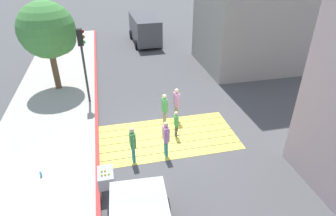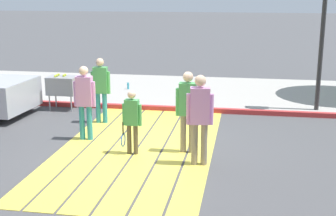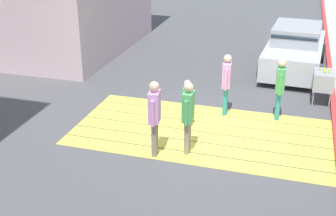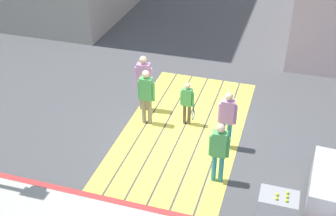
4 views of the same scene
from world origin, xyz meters
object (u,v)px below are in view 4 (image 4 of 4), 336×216
(tennis_ball_cart, at_px, (278,205))
(pedestrian_child_with_racket, at_px, (187,101))
(pedestrian_adult_lead, at_px, (146,93))
(pedestrian_teen_behind, at_px, (219,149))
(pedestrian_adult_side, at_px, (227,116))
(pedestrian_adult_trailing, at_px, (144,79))

(tennis_ball_cart, distance_m, pedestrian_child_with_racket, 4.34)
(tennis_ball_cart, height_order, pedestrian_child_with_racket, pedestrian_child_with_racket)
(pedestrian_adult_lead, distance_m, pedestrian_teen_behind, 3.06)
(pedestrian_adult_side, height_order, pedestrian_child_with_racket, pedestrian_adult_side)
(pedestrian_adult_side, bearing_deg, pedestrian_teen_behind, -177.12)
(pedestrian_teen_behind, bearing_deg, pedestrian_child_with_racket, 31.76)
(tennis_ball_cart, distance_m, pedestrian_adult_side, 2.99)
(tennis_ball_cart, xyz_separation_m, pedestrian_adult_lead, (2.99, 3.94, 0.30))
(pedestrian_adult_trailing, xyz_separation_m, pedestrian_adult_side, (-1.14, -2.69, -0.05))
(pedestrian_adult_trailing, bearing_deg, pedestrian_adult_side, -112.89)
(pedestrian_teen_behind, relative_size, pedestrian_child_with_racket, 1.23)
(pedestrian_adult_trailing, height_order, pedestrian_child_with_racket, pedestrian_adult_trailing)
(pedestrian_adult_lead, bearing_deg, pedestrian_adult_trailing, 25.02)
(pedestrian_child_with_racket, bearing_deg, pedestrian_adult_side, -121.05)
(pedestrian_adult_lead, bearing_deg, pedestrian_child_with_racket, -74.82)
(tennis_ball_cart, height_order, pedestrian_adult_lead, pedestrian_adult_lead)
(tennis_ball_cart, height_order, pedestrian_teen_behind, pedestrian_teen_behind)
(pedestrian_adult_lead, relative_size, pedestrian_teen_behind, 1.03)
(pedestrian_adult_side, xyz_separation_m, pedestrian_teen_behind, (-1.39, -0.07, -0.01))
(pedestrian_adult_lead, xyz_separation_m, pedestrian_teen_behind, (-1.85, -2.45, -0.03))
(pedestrian_adult_trailing, bearing_deg, pedestrian_adult_lead, -154.98)
(pedestrian_adult_trailing, bearing_deg, tennis_ball_cart, -130.79)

